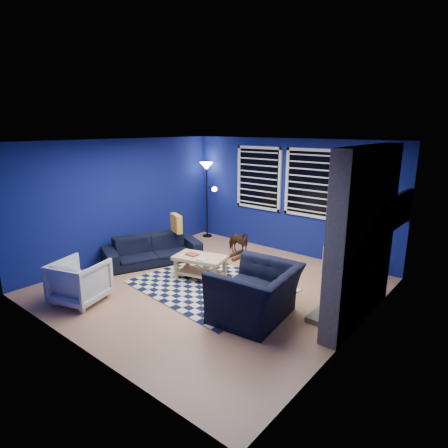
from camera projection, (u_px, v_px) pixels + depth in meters
The scene contains 18 objects.
floor at pixel (213, 286), 6.61m from camera, with size 5.00×5.00×0.00m, color tan.
ceiling at pixel (211, 142), 5.98m from camera, with size 5.00×5.00×0.00m, color white.
wall_back at pixel (287, 197), 8.17m from camera, with size 5.00×5.00×0.00m, color navy.
wall_left at pixel (122, 200), 7.84m from camera, with size 5.00×5.00×0.00m, color navy.
wall_right at pixel (359, 247), 4.76m from camera, with size 5.00×5.00×0.00m, color navy.
fireplace at pixel (362, 240), 5.23m from camera, with size 0.65×2.00×2.50m.
window_left at pixel (258, 178), 8.51m from camera, with size 1.17×0.06×1.42m.
window_right at pixel (311, 183), 7.71m from camera, with size 1.17×0.06×1.42m.
tv at pixel (401, 209), 6.25m from camera, with size 0.07×1.00×0.58m.
rug at pixel (210, 286), 6.61m from camera, with size 2.50×2.00×0.02m, color black.
sofa at pixel (153, 250), 7.69m from camera, with size 0.76×1.95×0.57m, color black.
armchair_big at pixel (256, 293), 5.42m from camera, with size 1.06×1.21×0.79m, color black.
armchair_bent at pixel (80, 281), 5.96m from camera, with size 0.74×0.76×0.69m, color gray.
rocking_horse at pixel (238, 242), 8.03m from camera, with size 0.61×0.28×0.52m, color #412A15.
coffee_table at pixel (200, 263), 6.85m from camera, with size 1.03×0.75×0.46m.
cabinet at pixel (343, 259), 7.14m from camera, with size 0.72×0.54×0.64m.
floor_lamp at pixel (207, 176), 9.21m from camera, with size 0.51×0.32×1.89m.
throw_pillow at pixel (176, 223), 7.88m from camera, with size 0.40×0.12×0.38m, color gold.
Camera 1 is at (4.05, -4.60, 2.74)m, focal length 30.00 mm.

